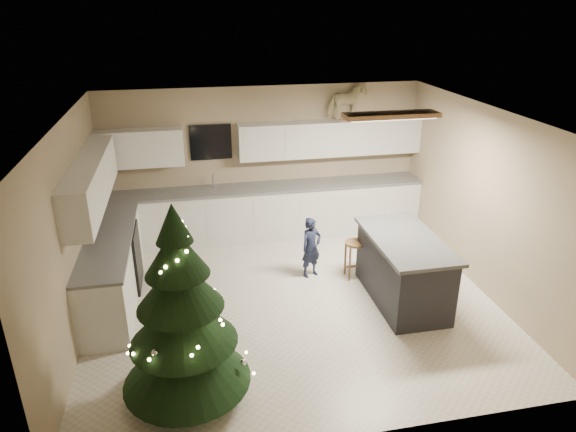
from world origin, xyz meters
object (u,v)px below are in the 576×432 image
object	(u,v)px
island	(403,269)
christmas_tree	(183,323)
bar_stool	(355,251)
rocking_horse	(347,102)
toddler	(311,247)

from	to	relation	value
island	christmas_tree	world-z (taller)	christmas_tree
bar_stool	christmas_tree	bearing A→B (deg)	-140.57
island	rocking_horse	distance (m)	3.16
toddler	rocking_horse	bearing A→B (deg)	35.33
bar_stool	toddler	distance (m)	0.66
bar_stool	christmas_tree	world-z (taller)	christmas_tree
bar_stool	rocking_horse	bearing A→B (deg)	78.55
toddler	rocking_horse	xyz separation A→B (m)	(1.00, 1.67, 1.83)
island	rocking_horse	bearing A→B (deg)	91.72
rocking_horse	island	bearing A→B (deg)	159.90
bar_stool	island	bearing A→B (deg)	-58.54
bar_stool	toddler	world-z (taller)	toddler
island	christmas_tree	size ratio (longest dim) A/B	0.77
christmas_tree	island	bearing A→B (deg)	24.25
bar_stool	christmas_tree	size ratio (longest dim) A/B	0.27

